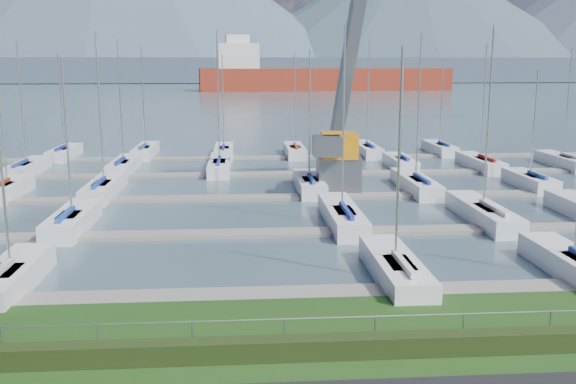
{
  "coord_description": "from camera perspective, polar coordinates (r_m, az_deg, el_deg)",
  "views": [
    {
      "loc": [
        -2.34,
        -19.62,
        9.39
      ],
      "look_at": [
        0.0,
        12.0,
        3.0
      ],
      "focal_mm": 40.0,
      "sensor_mm": 36.0,
      "label": 1
    }
  ],
  "objects": [
    {
      "name": "cargo_ship_mid",
      "position": [
        233.85,
        2.22,
        9.98
      ],
      "size": [
        90.63,
        25.07,
        21.5
      ],
      "rotation": [
        0.0,
        0.0,
        0.08
      ],
      "color": "maroon",
      "rests_on": "water"
    },
    {
      "name": "docks",
      "position": [
        46.68,
        -1.27,
        -0.49
      ],
      "size": [
        90.0,
        41.6,
        0.25
      ],
      "color": "slate",
      "rests_on": "water"
    },
    {
      "name": "water",
      "position": [
        279.8,
        -3.8,
        9.37
      ],
      "size": [
        800.0,
        540.0,
        0.2
      ],
      "primitive_type": "cube",
      "color": "#455964"
    },
    {
      "name": "foothill",
      "position": [
        349.65,
        -3.92,
        10.82
      ],
      "size": [
        900.0,
        80.0,
        12.0
      ],
      "primitive_type": "cube",
      "color": "#445464",
      "rests_on": "water"
    },
    {
      "name": "crane",
      "position": [
        49.81,
        4.89,
        6.68
      ],
      "size": [
        5.23,
        13.28,
        22.35
      ],
      "rotation": [
        0.0,
        0.0,
        -0.05
      ],
      "color": "#5B5D63",
      "rests_on": "water"
    },
    {
      "name": "hedge",
      "position": [
        21.37,
        2.52,
        -13.64
      ],
      "size": [
        80.0,
        0.7,
        0.7
      ],
      "primitive_type": "cube",
      "color": "#213011",
      "rests_on": "grass"
    },
    {
      "name": "mountains",
      "position": [
        425.99,
        -3.03,
        16.4
      ],
      "size": [
        1190.0,
        360.0,
        115.0
      ],
      "color": "#3B4356",
      "rests_on": "water"
    },
    {
      "name": "sailboat_fleet",
      "position": [
        49.02,
        -1.39,
        6.67
      ],
      "size": [
        75.25,
        49.63,
        13.28
      ],
      "color": "silver",
      "rests_on": "water"
    },
    {
      "name": "fence",
      "position": [
        21.39,
        2.42,
        -11.13
      ],
      "size": [
        80.0,
        0.04,
        0.04
      ],
      "primitive_type": "cylinder",
      "rotation": [
        0.0,
        1.57,
        0.0
      ],
      "color": "gray",
      "rests_on": "grass"
    }
  ]
}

